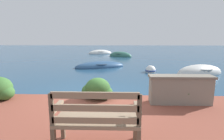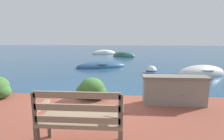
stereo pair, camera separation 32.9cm
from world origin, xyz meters
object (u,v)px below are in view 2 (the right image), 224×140
at_px(rowboat_nearest, 201,73).
at_px(mooring_buoy, 151,71).
at_px(park_bench, 80,118).
at_px(rowboat_mid, 101,66).
at_px(rowboat_outer, 104,53).
at_px(rowboat_far, 124,56).

height_order(rowboat_nearest, mooring_buoy, rowboat_nearest).
bearing_deg(park_bench, rowboat_mid, 96.53).
distance_m(rowboat_mid, mooring_buoy, 3.30).
bearing_deg(rowboat_nearest, rowboat_outer, -80.71).
bearing_deg(park_bench, rowboat_far, 88.86).
xyz_separation_m(park_bench, mooring_buoy, (2.12, 7.11, -0.61)).
bearing_deg(rowboat_outer, rowboat_mid, -103.78).
distance_m(park_bench, mooring_buoy, 7.44).
xyz_separation_m(rowboat_nearest, rowboat_outer, (-6.26, 11.56, -0.00)).
distance_m(rowboat_nearest, rowboat_far, 9.44).
bearing_deg(park_bench, mooring_buoy, 74.51).
bearing_deg(mooring_buoy, park_bench, -106.60).
xyz_separation_m(rowboat_nearest, mooring_buoy, (-2.42, 0.50, 0.02)).
bearing_deg(rowboat_nearest, rowboat_mid, -39.64).
bearing_deg(rowboat_far, rowboat_outer, -23.77).
bearing_deg(rowboat_mid, rowboat_far, -123.56).
height_order(rowboat_mid, rowboat_outer, rowboat_outer).
bearing_deg(rowboat_outer, mooring_buoy, -90.05).
xyz_separation_m(rowboat_mid, mooring_buoy, (2.94, -1.50, 0.04)).
relative_size(rowboat_mid, rowboat_outer, 1.14).
relative_size(rowboat_far, rowboat_outer, 0.89).
distance_m(rowboat_outer, mooring_buoy, 11.71).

